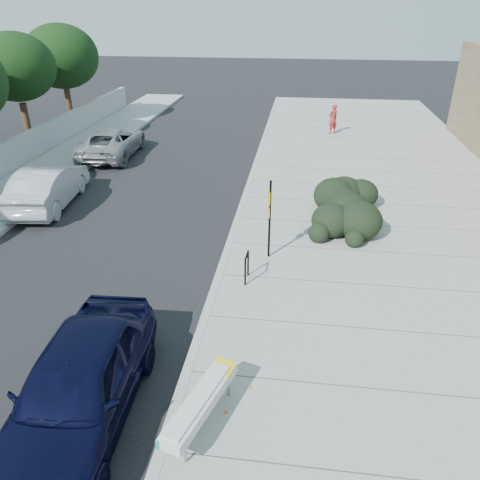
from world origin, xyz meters
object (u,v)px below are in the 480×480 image
object	(u,v)px
sign_post	(269,215)
suv_silver	(112,142)
sedan_navy	(79,384)
pedestrian	(333,119)
wagon_silver	(48,186)
bike_rack	(247,265)
bench	(201,402)

from	to	relation	value
sign_post	suv_silver	size ratio (longest dim) A/B	0.47
sedan_navy	sign_post	bearing A→B (deg)	62.87
sedan_navy	suv_silver	bearing A→B (deg)	106.90
pedestrian	sign_post	bearing A→B (deg)	43.31
sedan_navy	suv_silver	distance (m)	17.49
sign_post	sedan_navy	bearing A→B (deg)	-131.49
wagon_silver	sign_post	bearing A→B (deg)	153.04
wagon_silver	pedestrian	world-z (taller)	pedestrian
sedan_navy	pedestrian	distance (m)	22.75
bike_rack	pedestrian	size ratio (longest dim) A/B	0.48
suv_silver	pedestrian	bearing A→B (deg)	-157.16
sign_post	suv_silver	world-z (taller)	sign_post
bike_rack	wagon_silver	world-z (taller)	wagon_silver
bench	bike_rack	xyz separation A→B (m)	(0.23, 5.12, -0.03)
bench	sign_post	distance (m)	6.67
sedan_navy	wagon_silver	distance (m)	11.46
sedan_navy	wagon_silver	world-z (taller)	sedan_navy
suv_silver	pedestrian	xyz separation A→B (m)	(11.41, 5.53, 0.27)
bike_rack	pedestrian	distance (m)	17.18
bench	pedestrian	distance (m)	22.26
bench	wagon_silver	xyz separation A→B (m)	(-8.10, 9.87, 0.11)
sign_post	bench	bearing A→B (deg)	-113.08
suv_silver	bench	bearing A→B (deg)	113.15
bench	suv_silver	world-z (taller)	suv_silver
bench	sedan_navy	world-z (taller)	sedan_navy
wagon_silver	pedestrian	bearing A→B (deg)	-139.70
suv_silver	bike_rack	bearing A→B (deg)	123.23
sedan_navy	suv_silver	size ratio (longest dim) A/B	0.95
bike_rack	wagon_silver	size ratio (longest dim) A/B	0.17
sign_post	suv_silver	bearing A→B (deg)	114.90
bike_rack	sedan_navy	distance (m)	5.74
bench	sedan_navy	size ratio (longest dim) A/B	0.45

